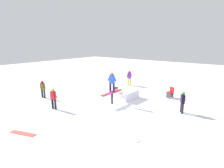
{
  "coord_description": "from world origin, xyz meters",
  "views": [
    {
      "loc": [
        9.58,
        7.44,
        4.42
      ],
      "look_at": [
        0.0,
        0.0,
        1.48
      ],
      "focal_mm": 28.0,
      "sensor_mm": 36.0,
      "label": 1
    }
  ],
  "objects_px": {
    "bystander_brown": "(43,88)",
    "bystander_red": "(53,98)",
    "bystander_purple": "(129,77)",
    "rail_feature": "(112,94)",
    "loose_snowboard_coral": "(23,133)",
    "folding_chair": "(170,93)",
    "backpack_on_snow": "(116,89)",
    "main_rider_on_rail": "(112,82)",
    "bystander_black": "(183,101)",
    "loose_snowboard_white": "(128,136)"
  },
  "relations": [
    {
      "from": "folding_chair",
      "to": "bystander_purple",
      "type": "bearing_deg",
      "value": -171.73
    },
    {
      "from": "bystander_brown",
      "to": "backpack_on_snow",
      "type": "xyz_separation_m",
      "value": [
        -5.28,
        3.46,
        -0.62
      ]
    },
    {
      "from": "bystander_brown",
      "to": "bystander_purple",
      "type": "distance_m",
      "value": 8.45
    },
    {
      "from": "bystander_red",
      "to": "loose_snowboard_coral",
      "type": "xyz_separation_m",
      "value": [
        2.9,
        1.62,
        -0.79
      ]
    },
    {
      "from": "rail_feature",
      "to": "bystander_brown",
      "type": "bearing_deg",
      "value": -64.28
    },
    {
      "from": "rail_feature",
      "to": "bystander_black",
      "type": "bearing_deg",
      "value": 108.8
    },
    {
      "from": "main_rider_on_rail",
      "to": "bystander_purple",
      "type": "height_order",
      "value": "main_rider_on_rail"
    },
    {
      "from": "loose_snowboard_coral",
      "to": "folding_chair",
      "type": "distance_m",
      "value": 10.77
    },
    {
      "from": "loose_snowboard_white",
      "to": "backpack_on_snow",
      "type": "height_order",
      "value": "backpack_on_snow"
    },
    {
      "from": "bystander_black",
      "to": "loose_snowboard_coral",
      "type": "distance_m",
      "value": 9.26
    },
    {
      "from": "bystander_black",
      "to": "backpack_on_snow",
      "type": "height_order",
      "value": "bystander_black"
    },
    {
      "from": "rail_feature",
      "to": "bystander_red",
      "type": "relative_size",
      "value": 1.5
    },
    {
      "from": "main_rider_on_rail",
      "to": "bystander_red",
      "type": "distance_m",
      "value": 4.13
    },
    {
      "from": "bystander_purple",
      "to": "main_rider_on_rail",
      "type": "bearing_deg",
      "value": 42.81
    },
    {
      "from": "main_rider_on_rail",
      "to": "bystander_black",
      "type": "xyz_separation_m",
      "value": [
        -1.37,
        4.57,
        -0.82
      ]
    },
    {
      "from": "bystander_purple",
      "to": "bystander_black",
      "type": "bearing_deg",
      "value": 80.67
    },
    {
      "from": "folding_chair",
      "to": "bystander_black",
      "type": "bearing_deg",
      "value": -31.72
    },
    {
      "from": "main_rider_on_rail",
      "to": "bystander_purple",
      "type": "xyz_separation_m",
      "value": [
        -5.49,
        -2.0,
        -0.75
      ]
    },
    {
      "from": "backpack_on_snow",
      "to": "bystander_brown",
      "type": "bearing_deg",
      "value": 62.1
    },
    {
      "from": "folding_chair",
      "to": "backpack_on_snow",
      "type": "distance_m",
      "value": 4.79
    },
    {
      "from": "bystander_purple",
      "to": "rail_feature",
      "type": "bearing_deg",
      "value": 42.81
    },
    {
      "from": "rail_feature",
      "to": "backpack_on_snow",
      "type": "height_order",
      "value": "rail_feature"
    },
    {
      "from": "bystander_black",
      "to": "folding_chair",
      "type": "bearing_deg",
      "value": 178.06
    },
    {
      "from": "rail_feature",
      "to": "backpack_on_snow",
      "type": "bearing_deg",
      "value": -146.7
    },
    {
      "from": "loose_snowboard_coral",
      "to": "bystander_red",
      "type": "bearing_deg",
      "value": -81.38
    },
    {
      "from": "bystander_brown",
      "to": "bystander_red",
      "type": "height_order",
      "value": "bystander_red"
    },
    {
      "from": "bystander_brown",
      "to": "folding_chair",
      "type": "distance_m",
      "value": 10.29
    },
    {
      "from": "bystander_black",
      "to": "bystander_red",
      "type": "distance_m",
      "value": 8.38
    },
    {
      "from": "bystander_red",
      "to": "folding_chair",
      "type": "xyz_separation_m",
      "value": [
        -7.2,
        5.33,
        -0.38
      ]
    },
    {
      "from": "rail_feature",
      "to": "loose_snowboard_coral",
      "type": "relative_size",
      "value": 1.51
    },
    {
      "from": "bystander_black",
      "to": "loose_snowboard_coral",
      "type": "relative_size",
      "value": 0.99
    },
    {
      "from": "main_rider_on_rail",
      "to": "bystander_black",
      "type": "bearing_deg",
      "value": 99.23
    },
    {
      "from": "rail_feature",
      "to": "folding_chair",
      "type": "relative_size",
      "value": 2.43
    },
    {
      "from": "rail_feature",
      "to": "bystander_black",
      "type": "xyz_separation_m",
      "value": [
        -1.37,
        4.57,
        0.05
      ]
    },
    {
      "from": "rail_feature",
      "to": "bystander_black",
      "type": "relative_size",
      "value": 1.53
    },
    {
      "from": "bystander_brown",
      "to": "bystander_purple",
      "type": "height_order",
      "value": "bystander_purple"
    },
    {
      "from": "bystander_red",
      "to": "bystander_purple",
      "type": "xyz_separation_m",
      "value": [
        -8.71,
        0.45,
        0.06
      ]
    },
    {
      "from": "main_rider_on_rail",
      "to": "loose_snowboard_coral",
      "type": "height_order",
      "value": "main_rider_on_rail"
    },
    {
      "from": "loose_snowboard_white",
      "to": "folding_chair",
      "type": "relative_size",
      "value": 1.59
    },
    {
      "from": "rail_feature",
      "to": "main_rider_on_rail",
      "type": "xyz_separation_m",
      "value": [
        0.0,
        0.0,
        0.87
      ]
    },
    {
      "from": "rail_feature",
      "to": "bystander_red",
      "type": "distance_m",
      "value": 4.05
    },
    {
      "from": "bystander_red",
      "to": "main_rider_on_rail",
      "type": "bearing_deg",
      "value": -136.53
    },
    {
      "from": "bystander_red",
      "to": "loose_snowboard_coral",
      "type": "distance_m",
      "value": 3.42
    },
    {
      "from": "bystander_brown",
      "to": "loose_snowboard_white",
      "type": "bearing_deg",
      "value": 163.29
    },
    {
      "from": "folding_chair",
      "to": "loose_snowboard_coral",
      "type": "bearing_deg",
      "value": -84.71
    },
    {
      "from": "main_rider_on_rail",
      "to": "folding_chair",
      "type": "relative_size",
      "value": 1.62
    },
    {
      "from": "bystander_purple",
      "to": "folding_chair",
      "type": "relative_size",
      "value": 1.73
    },
    {
      "from": "bystander_black",
      "to": "rail_feature",
      "type": "bearing_deg",
      "value": -108.09
    },
    {
      "from": "main_rider_on_rail",
      "to": "backpack_on_snow",
      "type": "bearing_deg",
      "value": -156.27
    },
    {
      "from": "bystander_black",
      "to": "loose_snowboard_white",
      "type": "relative_size",
      "value": 1.0
    }
  ]
}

